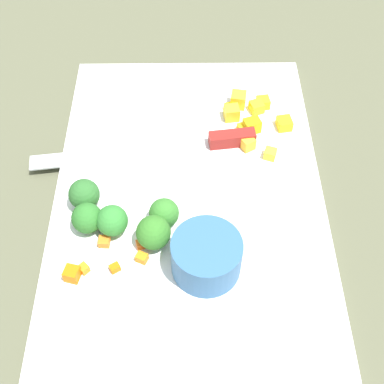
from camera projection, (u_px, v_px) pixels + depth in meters
The scene contains 26 objects.
ground_plane at pixel (192, 202), 0.68m from camera, with size 4.00×4.00×0.00m, color #52543E.
cutting_board at pixel (192, 199), 0.68m from camera, with size 0.54×0.35×0.01m, color white.
prep_bowl at pixel (210, 256), 0.59m from camera, with size 0.08×0.08×0.05m, color #305D89.
chef_knife at pixel (188, 145), 0.72m from camera, with size 0.06×0.31×0.02m.
carrot_dice_0 at pixel (87, 269), 0.60m from camera, with size 0.01×0.01×0.01m, color orange.
carrot_dice_1 at pixel (107, 242), 0.63m from camera, with size 0.01×0.01×0.01m, color orange.
carrot_dice_2 at pixel (118, 268), 0.60m from camera, with size 0.01×0.01×0.01m, color orange.
carrot_dice_3 at pixel (145, 258), 0.61m from camera, with size 0.01×0.01×0.01m, color orange.
carrot_dice_4 at pixel (145, 244), 0.62m from camera, with size 0.01×0.01×0.01m, color orange.
carrot_dice_5 at pixel (75, 274), 0.60m from camera, with size 0.02×0.02×0.02m, color orange.
carrot_dice_6 at pixel (115, 215), 0.65m from camera, with size 0.01×0.01×0.01m, color orange.
pepper_dice_0 at pixel (232, 107), 0.77m from camera, with size 0.01×0.01×0.01m, color yellow.
pepper_dice_1 at pixel (250, 143), 0.72m from camera, with size 0.02×0.02×0.02m, color yellow.
pepper_dice_2 at pixel (255, 126), 0.74m from camera, with size 0.02×0.02×0.02m, color yellow.
pepper_dice_3 at pixel (259, 107), 0.77m from camera, with size 0.02×0.02×0.02m, color yellow.
pepper_dice_4 at pixel (266, 103), 0.77m from camera, with size 0.02×0.02×0.02m, color yellow.
pepper_dice_5 at pixel (234, 113), 0.75m from camera, with size 0.02×0.02×0.02m, color yellow.
pepper_dice_6 at pixel (273, 154), 0.71m from camera, with size 0.02×0.02×0.01m, color yellow.
pepper_dice_7 at pixel (241, 100), 0.77m from camera, with size 0.02×0.02×0.02m, color yellow.
pepper_dice_8 at pixel (287, 123), 0.74m from camera, with size 0.02×0.02×0.02m, color yellow.
pepper_dice_9 at pixel (245, 127), 0.74m from camera, with size 0.01×0.01×0.01m, color yellow.
broccoli_floret_0 at pixel (167, 213), 0.64m from camera, with size 0.04×0.04×0.04m.
broccoli_floret_1 at pixel (87, 195), 0.65m from camera, with size 0.04×0.04×0.04m.
broccoli_floret_2 at pixel (116, 221), 0.62m from camera, with size 0.04×0.04×0.04m.
broccoli_floret_3 at pixel (157, 233), 0.61m from camera, with size 0.04×0.04×0.05m.
broccoli_floret_4 at pixel (90, 218), 0.63m from camera, with size 0.04×0.04×0.04m.
Camera 1 is at (0.41, -0.00, 0.55)m, focal length 48.31 mm.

